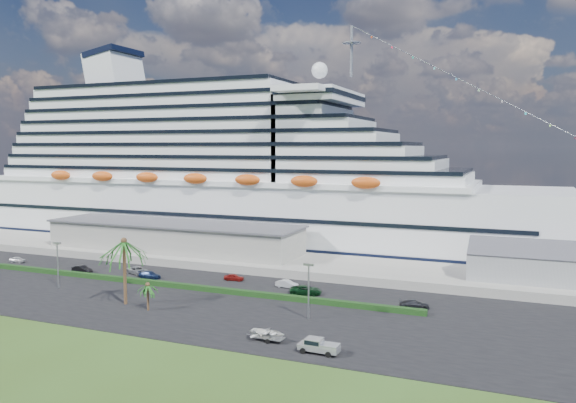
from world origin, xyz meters
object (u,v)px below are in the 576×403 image
at_px(pickup_truck, 318,345).
at_px(boat_trailer, 268,333).
at_px(parked_car_3, 150,275).
at_px(cruise_ship, 235,180).

bearing_deg(pickup_truck, boat_trailer, 168.44).
relative_size(parked_car_3, boat_trailer, 0.81).
xyz_separation_m(cruise_ship, boat_trailer, (39.95, -67.09, -15.52)).
relative_size(cruise_ship, parked_car_3, 42.00).
height_order(cruise_ship, parked_car_3, cruise_ship).
xyz_separation_m(parked_car_3, pickup_truck, (43.18, -24.95, 0.33)).
xyz_separation_m(cruise_ship, parked_car_3, (4.30, -43.68, -15.91)).
height_order(parked_car_3, boat_trailer, boat_trailer).
height_order(cruise_ship, boat_trailer, cruise_ship).
relative_size(pickup_truck, boat_trailer, 0.92).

